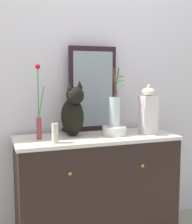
{
  "coord_description": "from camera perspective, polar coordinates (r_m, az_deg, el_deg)",
  "views": [
    {
      "loc": [
        -0.74,
        -2.12,
        1.3
      ],
      "look_at": [
        0.0,
        0.0,
        1.02
      ],
      "focal_mm": 49.21,
      "sensor_mm": 36.0,
      "label": 1
    }
  ],
  "objects": [
    {
      "name": "vase_glass_clear",
      "position": [
        2.3,
        3.5,
        0.6
      ],
      "size": [
        0.12,
        0.18,
        0.44
      ],
      "color": "silver",
      "rests_on": "bowl_porcelain"
    },
    {
      "name": "bowl_porcelain",
      "position": [
        2.32,
        3.41,
        -3.48
      ],
      "size": [
        0.18,
        0.18,
        0.07
      ],
      "primitive_type": "cylinder",
      "color": "white",
      "rests_on": "sideboard"
    },
    {
      "name": "mirror_leaning",
      "position": [
        2.46,
        -0.61,
        4.27
      ],
      "size": [
        0.39,
        0.03,
        0.68
      ],
      "color": "black",
      "rests_on": "sideboard"
    },
    {
      "name": "jar_lidded_porcelain",
      "position": [
        2.4,
        9.66,
        0.14
      ],
      "size": [
        0.12,
        0.12,
        0.38
      ],
      "color": "silver",
      "rests_on": "sideboard"
    },
    {
      "name": "sideboard",
      "position": [
        2.41,
        0.0,
        -14.36
      ],
      "size": [
        1.2,
        0.49,
        0.84
      ],
      "color": "black",
      "rests_on": "ground_plane"
    },
    {
      "name": "wall_back",
      "position": [
        2.54,
        -2.33,
        6.98
      ],
      "size": [
        4.4,
        0.08,
        2.6
      ],
      "primitive_type": "cube",
      "color": "silver",
      "rests_on": "ground_plane"
    },
    {
      "name": "vase_slim_green",
      "position": [
        2.18,
        -10.59,
        -0.54
      ],
      "size": [
        0.06,
        0.04,
        0.53
      ],
      "color": "#963639",
      "rests_on": "sideboard"
    },
    {
      "name": "candle_pillar",
      "position": [
        2.06,
        -7.63,
        -3.93
      ],
      "size": [
        0.04,
        0.04,
        0.14
      ],
      "color": "beige",
      "rests_on": "sideboard"
    },
    {
      "name": "cat_sitting",
      "position": [
        2.28,
        -4.36,
        -0.18
      ],
      "size": [
        0.18,
        0.46,
        0.41
      ],
      "color": "black",
      "rests_on": "sideboard"
    }
  ]
}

